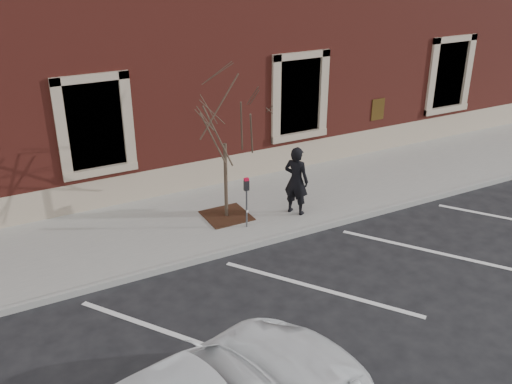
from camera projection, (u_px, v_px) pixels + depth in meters
ground at (268, 243)px, 13.66m from camera, size 120.00×120.00×0.00m
sidewalk_near at (236, 212)px, 15.03m from camera, size 40.00×3.50×0.15m
curb_near at (269, 241)px, 13.58m from camera, size 40.00×0.12×0.15m
parking_stripes at (319, 289)px, 11.89m from camera, size 28.00×4.40×0.01m
building_civic at (151, 29)px, 18.23m from camera, size 40.00×8.62×8.00m
man at (296, 181)px, 14.44m from camera, size 0.72×0.79×1.80m
parking_meter at (247, 193)px, 13.72m from camera, size 0.12×0.09×1.30m
tree_grate at (227, 216)px, 14.62m from camera, size 1.11×1.11×0.03m
sapling at (224, 122)px, 13.59m from camera, size 2.15×2.15×3.58m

